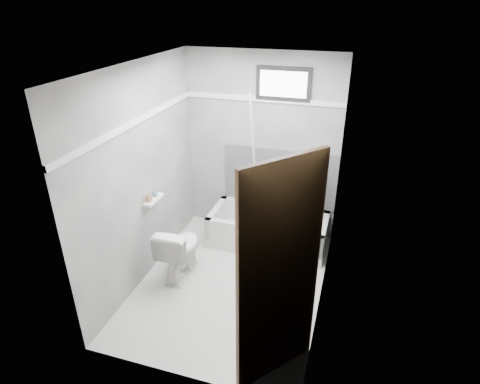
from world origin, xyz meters
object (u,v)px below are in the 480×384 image
at_px(office_chair, 282,203).
at_px(door, 306,310).
at_px(bathtub, 268,229).
at_px(toilet, 180,250).
at_px(soap_bottle_b, 155,192).
at_px(soap_bottle_a, 149,197).

distance_m(office_chair, door, 2.38).
distance_m(bathtub, toilet, 1.24).
bearing_deg(soap_bottle_b, door, -36.40).
height_order(bathtub, door, door).
xyz_separation_m(office_chair, soap_bottle_a, (-1.30, -0.98, 0.36)).
distance_m(bathtub, door, 2.47).
xyz_separation_m(office_chair, toilet, (-0.98, -0.97, -0.28)).
xyz_separation_m(office_chair, soap_bottle_b, (-1.30, -0.84, 0.36)).
relative_size(door, soap_bottle_b, 24.15).
bearing_deg(soap_bottle_a, soap_bottle_b, 90.00).
relative_size(office_chair, soap_bottle_a, 8.31).
height_order(toilet, soap_bottle_b, soap_bottle_b).
bearing_deg(soap_bottle_a, office_chair, 37.13).
bearing_deg(toilet, bathtub, -132.28).
xyz_separation_m(door, soap_bottle_a, (-1.92, 1.28, -0.03)).
height_order(bathtub, office_chair, office_chair).
bearing_deg(bathtub, soap_bottle_a, -140.70).
bearing_deg(bathtub, soap_bottle_b, -145.17).
xyz_separation_m(office_chair, door, (0.62, -2.26, 0.40)).
bearing_deg(soap_bottle_b, toilet, -21.79).
bearing_deg(bathtub, toilet, -131.70).
bearing_deg(bathtub, office_chair, 17.51).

